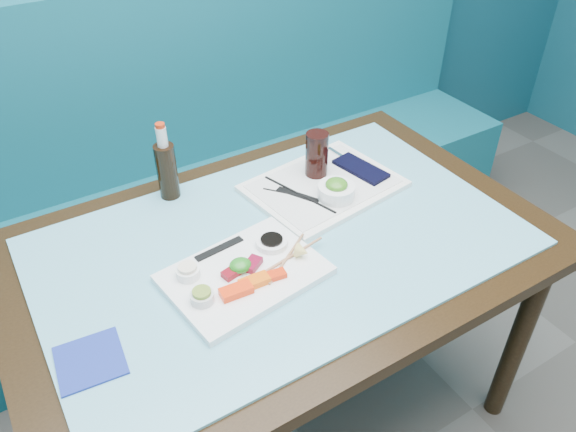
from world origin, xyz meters
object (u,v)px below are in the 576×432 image
serving_tray (324,186)px  seaweed_bowl (336,192)px  blue_napkin (90,360)px  sashimi_plate (245,274)px  cola_glass (317,154)px  booth_bench (175,199)px  dining_table (282,266)px  cola_bottle_body (167,171)px

serving_tray → seaweed_bowl: size_ratio=3.99×
blue_napkin → seaweed_bowl: bearing=14.0°
sashimi_plate → serving_tray: 0.43m
blue_napkin → sashimi_plate: bearing=7.7°
sashimi_plate → cola_glass: cola_glass is taller
booth_bench → sashimi_plate: bearing=-99.1°
seaweed_bowl → blue_napkin: (-0.75, -0.19, -0.03)m
booth_bench → dining_table: size_ratio=2.14×
dining_table → serving_tray: bearing=31.3°
dining_table → blue_napkin: (-0.53, -0.12, 0.09)m
dining_table → sashimi_plate: size_ratio=3.85×
dining_table → seaweed_bowl: 0.26m
dining_table → blue_napkin: bearing=-166.9°
booth_bench → cola_glass: booth_bench is taller
sashimi_plate → serving_tray: size_ratio=0.87×
sashimi_plate → serving_tray: bearing=21.9°
booth_bench → cola_bottle_body: booth_bench is taller
cola_glass → blue_napkin: size_ratio=1.03×
dining_table → seaweed_bowl: (0.22, 0.06, 0.13)m
dining_table → cola_glass: cola_glass is taller
serving_tray → cola_glass: (0.01, 0.05, 0.08)m
dining_table → blue_napkin: 0.56m
booth_bench → sashimi_plate: size_ratio=8.25×
booth_bench → seaweed_bowl: bearing=-74.3°
dining_table → serving_tray: serving_tray is taller
sashimi_plate → cola_bottle_body: 0.42m
sashimi_plate → booth_bench: bearing=73.5°
booth_bench → seaweed_bowl: 0.91m
dining_table → blue_napkin: blue_napkin is taller
sashimi_plate → seaweed_bowl: seaweed_bowl is taller
cola_glass → blue_napkin: (-0.77, -0.32, -0.08)m
sashimi_plate → cola_glass: bearing=27.2°
dining_table → booth_bench: bearing=90.0°
dining_table → serving_tray: (0.23, 0.14, 0.10)m
booth_bench → blue_napkin: 1.17m
sashimi_plate → blue_napkin: (-0.39, -0.05, -0.01)m
booth_bench → cola_glass: 0.83m
cola_bottle_body → dining_table: bearing=-63.9°
cola_glass → booth_bench: bearing=110.2°
dining_table → sashimi_plate: sashimi_plate is taller
cola_bottle_body → seaweed_bowl: bearing=-35.8°
seaweed_bowl → cola_glass: size_ratio=0.76×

